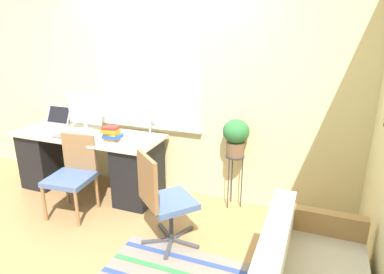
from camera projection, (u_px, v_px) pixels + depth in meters
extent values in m
plane|color=tan|center=(137.00, 216.00, 3.82)|extent=(14.00, 14.00, 0.00)
cube|color=beige|center=(164.00, 84.00, 4.07)|extent=(9.00, 0.06, 2.70)
cube|color=silver|center=(121.00, 76.00, 4.20)|extent=(0.66, 0.02, 1.21)
cube|color=white|center=(121.00, 76.00, 4.19)|extent=(0.59, 0.01, 1.14)
cube|color=silver|center=(174.00, 80.00, 3.96)|extent=(0.66, 0.02, 1.21)
cube|color=white|center=(174.00, 80.00, 3.95)|extent=(0.59, 0.01, 1.14)
cube|color=silver|center=(149.00, 125.00, 4.27)|extent=(1.42, 0.11, 0.04)
cube|color=beige|center=(88.00, 135.00, 4.18)|extent=(1.86, 0.69, 0.03)
cube|color=black|center=(47.00, 156.00, 4.54)|extent=(0.40, 0.61, 0.72)
cube|color=black|center=(139.00, 172.00, 4.06)|extent=(0.40, 0.61, 0.72)
cube|color=#B7B7BC|center=(50.00, 127.00, 4.42)|extent=(0.35, 0.25, 0.02)
cube|color=#B7B7BC|center=(59.00, 115.00, 4.54)|extent=(0.35, 0.12, 0.22)
cube|color=black|center=(58.00, 115.00, 4.53)|extent=(0.32, 0.10, 0.20)
cylinder|color=silver|center=(86.00, 129.00, 4.33)|extent=(0.17, 0.17, 0.02)
cylinder|color=silver|center=(86.00, 126.00, 4.31)|extent=(0.04, 0.04, 0.08)
cube|color=silver|center=(84.00, 108.00, 4.24)|extent=(0.47, 0.02, 0.40)
cube|color=silver|center=(84.00, 108.00, 4.23)|extent=(0.44, 0.01, 0.38)
cube|color=slate|center=(68.00, 137.00, 4.03)|extent=(0.38, 0.14, 0.02)
ellipsoid|color=black|center=(88.00, 139.00, 3.95)|extent=(0.04, 0.06, 0.03)
cylinder|color=white|center=(150.00, 136.00, 4.07)|extent=(0.16, 0.16, 0.01)
cylinder|color=white|center=(150.00, 123.00, 4.02)|extent=(0.02, 0.02, 0.31)
ellipsoid|color=white|center=(149.00, 109.00, 3.96)|extent=(0.11, 0.11, 0.07)
cube|color=white|center=(112.00, 142.00, 3.83)|extent=(0.18, 0.15, 0.03)
cube|color=orange|center=(112.00, 139.00, 3.84)|extent=(0.17, 0.12, 0.03)
cube|color=#2851B2|center=(113.00, 136.00, 3.83)|extent=(0.19, 0.16, 0.04)
cube|color=yellow|center=(112.00, 133.00, 3.82)|extent=(0.16, 0.14, 0.03)
cube|color=orange|center=(110.00, 131.00, 3.80)|extent=(0.20, 0.14, 0.03)
cube|color=red|center=(111.00, 128.00, 3.79)|extent=(0.18, 0.13, 0.03)
cylinder|color=olive|center=(44.00, 203.00, 3.66)|extent=(0.04, 0.04, 0.42)
cylinder|color=olive|center=(77.00, 208.00, 3.56)|extent=(0.04, 0.04, 0.42)
cylinder|color=olive|center=(67.00, 187.00, 4.03)|extent=(0.04, 0.04, 0.42)
cylinder|color=olive|center=(97.00, 191.00, 3.92)|extent=(0.04, 0.04, 0.42)
cube|color=#4C6699|center=(69.00, 179.00, 3.72)|extent=(0.49, 0.47, 0.06)
cube|color=olive|center=(79.00, 152.00, 3.86)|extent=(0.41, 0.07, 0.42)
cube|color=#47474C|center=(165.00, 232.00, 3.50)|extent=(0.25, 0.22, 0.03)
cube|color=#47474C|center=(157.00, 241.00, 3.35)|extent=(0.27, 0.19, 0.03)
cube|color=#47474C|center=(169.00, 249.00, 3.24)|extent=(0.11, 0.30, 0.03)
cube|color=#47474C|center=(185.00, 243.00, 3.32)|extent=(0.30, 0.06, 0.03)
cube|color=#47474C|center=(182.00, 233.00, 3.48)|extent=(0.15, 0.29, 0.03)
cylinder|color=#333338|center=(171.00, 222.00, 3.31)|extent=(0.04, 0.04, 0.37)
cube|color=#4C6699|center=(171.00, 202.00, 3.24)|extent=(0.61, 0.60, 0.06)
cube|color=olive|center=(147.00, 181.00, 3.06)|extent=(0.33, 0.29, 0.49)
cube|color=silver|center=(274.00, 250.00, 2.26)|extent=(0.16, 1.11, 0.35)
cube|color=#A87F4C|center=(316.00, 245.00, 2.80)|extent=(0.70, 0.09, 0.64)
cylinder|color=#333338|center=(235.00, 156.00, 3.83)|extent=(0.21, 0.21, 0.02)
cylinder|color=#333338|center=(242.00, 183.00, 3.90)|extent=(0.01, 0.01, 0.62)
cylinder|color=#333338|center=(232.00, 178.00, 4.02)|extent=(0.01, 0.01, 0.62)
cylinder|color=#333338|center=(228.00, 184.00, 3.88)|extent=(0.01, 0.01, 0.62)
cylinder|color=brown|center=(235.00, 149.00, 3.80)|extent=(0.20, 0.20, 0.16)
ellipsoid|color=#2D7038|center=(236.00, 131.00, 3.74)|extent=(0.29, 0.29, 0.26)
cube|color=#334C99|center=(202.00, 262.00, 3.07)|extent=(1.56, 0.05, 0.00)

